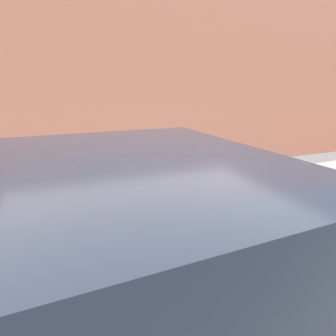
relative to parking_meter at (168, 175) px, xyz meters
name	(u,v)px	position (x,y,z in m)	size (l,w,h in m)	color
sidewalk	(119,225)	(-0.39, 1.14, -1.14)	(24.00, 2.80, 0.14)	#9E9B96
building_facade	(89,70)	(-0.39, 3.94, 1.36)	(24.00, 0.30, 5.15)	#935642
parking_meter	(168,175)	(0.00, 0.00, 0.00)	(0.20, 0.13, 1.47)	gray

